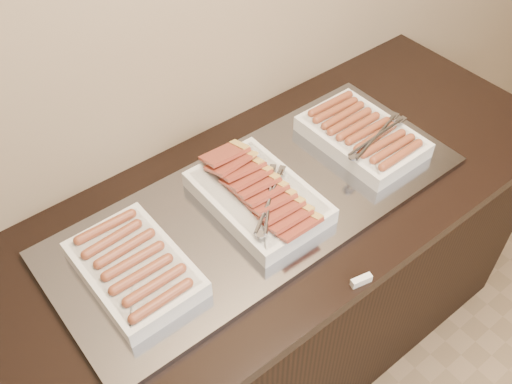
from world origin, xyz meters
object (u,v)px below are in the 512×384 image
warming_tray (260,204)px  dish_center (259,196)px  dish_left (135,268)px  dish_right (363,135)px  counter (256,297)px

warming_tray → dish_center: (-0.01, -0.00, 0.04)m
warming_tray → dish_center: 0.05m
dish_left → dish_right: 0.80m
warming_tray → dish_left: dish_left is taller
dish_left → dish_center: 0.39m
counter → dish_right: size_ratio=5.68×
dish_right → dish_center: bearing=179.7°
dish_left → dish_right: size_ratio=0.94×
dish_right → counter: bearing=179.2°
counter → dish_center: bearing=-37.4°
counter → dish_left: dish_left is taller
counter → dish_left: (-0.39, -0.00, 0.50)m
counter → warming_tray: size_ratio=1.72×
dish_left → dish_center: bearing=-1.1°
counter → warming_tray: 0.46m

